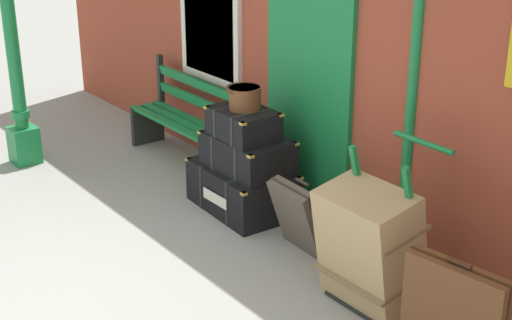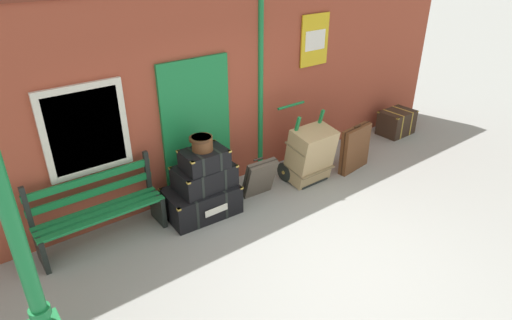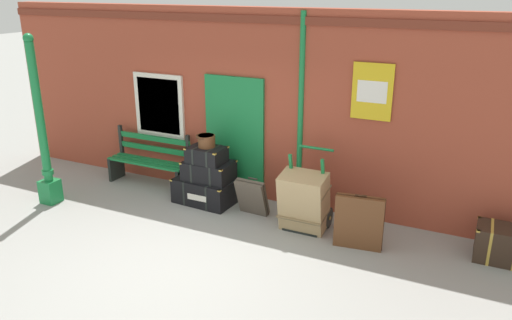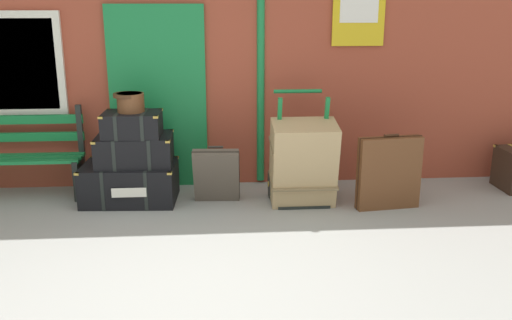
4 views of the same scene
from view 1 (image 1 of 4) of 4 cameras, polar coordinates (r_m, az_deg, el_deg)
ground_plane at (r=5.77m, az=-12.58°, el=-10.77°), size 60.00×60.00×0.00m
brick_facade at (r=6.55m, az=7.21°, el=8.76°), size 10.40×0.35×3.20m
lamp_post at (r=8.23m, az=-17.79°, el=6.75°), size 0.28×0.28×2.83m
platform_bench at (r=8.11m, az=-5.26°, el=2.90°), size 1.60×0.43×1.01m
steamer_trunk_base at (r=7.02m, az=-1.03°, el=-2.14°), size 1.04×0.71×0.43m
steamer_trunk_middle at (r=6.82m, az=-0.65°, el=0.53°), size 0.81×0.55×0.33m
steamer_trunk_top at (r=6.71m, az=-0.96°, el=2.77°), size 0.62×0.47×0.27m
round_hatbox at (r=6.65m, az=-0.87°, el=4.83°), size 0.32×0.30×0.20m
porters_trolley at (r=5.70m, az=9.77°, el=-7.78°), size 0.71×0.67×1.18m
large_brown_trunk at (r=5.49m, az=8.61°, el=-6.54°), size 0.70×0.58×0.94m
suitcase_oxblood at (r=6.23m, az=3.24°, el=-4.36°), size 0.51×0.34×0.63m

